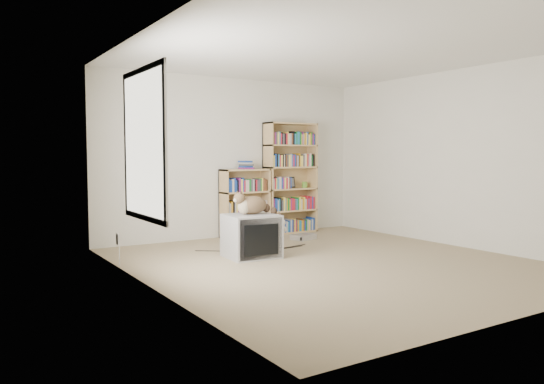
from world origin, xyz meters
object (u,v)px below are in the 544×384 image
cat (257,207)px  bookcase_tall (290,181)px  crt_tv (251,236)px  bookcase_short (244,206)px  dvd_player (304,237)px

cat → bookcase_tall: size_ratio=0.35×
crt_tv → bookcase_short: 1.72m
crt_tv → dvd_player: bearing=34.0°
crt_tv → bookcase_tall: bearing=47.3°
bookcase_short → cat: bearing=-113.9°
dvd_player → crt_tv: bearing=-164.7°
cat → crt_tv: bearing=-176.6°
crt_tv → cat: (0.09, 0.01, 0.36)m
cat → bookcase_tall: (1.54, 1.51, 0.24)m
bookcase_tall → dvd_player: bearing=-108.3°
bookcase_short → crt_tv: bearing=-116.6°
bookcase_tall → crt_tv: bearing=-136.9°
dvd_player → cat: bearing=-163.5°
cat → dvd_player: 1.63m
cat → bookcase_tall: 2.17m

